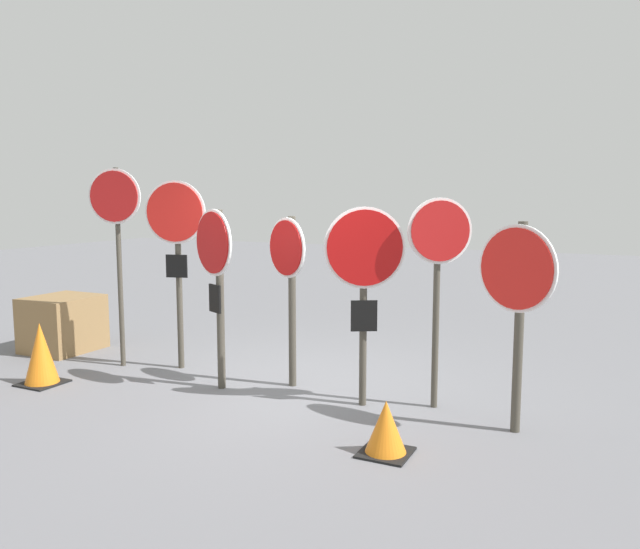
{
  "coord_description": "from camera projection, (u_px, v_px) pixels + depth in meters",
  "views": [
    {
      "loc": [
        3.3,
        -6.1,
        2.2
      ],
      "look_at": [
        0.34,
        0.0,
        1.35
      ],
      "focal_mm": 35.0,
      "sensor_mm": 36.0,
      "label": 1
    }
  ],
  "objects": [
    {
      "name": "traffic_cone_1",
      "position": [
        41.0,
        354.0,
        7.32
      ],
      "size": [
        0.47,
        0.47,
        0.73
      ],
      "color": "black",
      "rests_on": "ground"
    },
    {
      "name": "traffic_cone_0",
      "position": [
        386.0,
        428.0,
        5.34
      ],
      "size": [
        0.43,
        0.43,
        0.47
      ],
      "color": "black",
      "rests_on": "ground"
    },
    {
      "name": "stop_sign_3",
      "position": [
        289.0,
        271.0,
        7.11
      ],
      "size": [
        0.62,
        0.33,
        1.98
      ],
      "rotation": [
        0.0,
        0.0,
        -0.47
      ],
      "color": "#474238",
      "rests_on": "ground"
    },
    {
      "name": "storage_crate",
      "position": [
        63.0,
        324.0,
        8.94
      ],
      "size": [
        0.85,
        0.94,
        0.78
      ],
      "color": "olive",
      "rests_on": "ground"
    },
    {
      "name": "stop_sign_5",
      "position": [
        439.0,
        257.0,
        6.32
      ],
      "size": [
        0.57,
        0.4,
        2.19
      ],
      "rotation": [
        0.0,
        0.0,
        0.61
      ],
      "color": "#474238",
      "rests_on": "ground"
    },
    {
      "name": "stop_sign_0",
      "position": [
        116.0,
        220.0,
        7.9
      ],
      "size": [
        0.68,
        0.23,
        2.57
      ],
      "rotation": [
        0.0,
        0.0,
        0.29
      ],
      "color": "#474238",
      "rests_on": "ground"
    },
    {
      "name": "stop_sign_2",
      "position": [
        216.0,
        267.0,
        7.02
      ],
      "size": [
        0.69,
        0.34,
        2.06
      ],
      "rotation": [
        0.0,
        0.0,
        -0.44
      ],
      "color": "#474238",
      "rests_on": "ground"
    },
    {
      "name": "stop_sign_4",
      "position": [
        364.0,
        268.0,
        6.4
      ],
      "size": [
        0.74,
        0.44,
        2.1
      ],
      "rotation": [
        0.0,
        0.0,
        0.51
      ],
      "color": "#474238",
      "rests_on": "ground"
    },
    {
      "name": "stop_sign_1",
      "position": [
        176.0,
        237.0,
        7.81
      ],
      "size": [
        0.77,
        0.25,
        2.4
      ],
      "rotation": [
        0.0,
        0.0,
        0.27
      ],
      "color": "#474238",
      "rests_on": "ground"
    },
    {
      "name": "ground_plane",
      "position": [
        294.0,
        390.0,
        7.15
      ],
      "size": [
        40.0,
        40.0,
        0.0
      ],
      "primitive_type": "plane",
      "color": "slate"
    },
    {
      "name": "stop_sign_6",
      "position": [
        517.0,
        290.0,
        5.68
      ],
      "size": [
        0.74,
        0.37,
        1.98
      ],
      "rotation": [
        0.0,
        0.0,
        -0.44
      ],
      "color": "#474238",
      "rests_on": "ground"
    }
  ]
}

